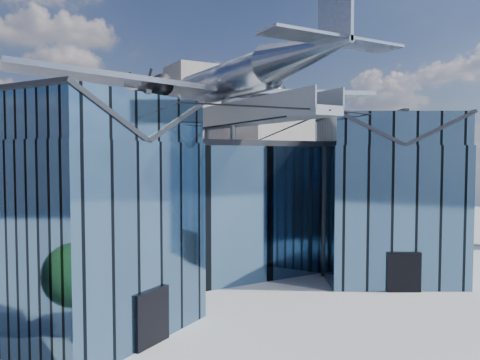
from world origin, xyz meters
TOP-DOWN VIEW (x-y plane):
  - ground_plane at (0.00, 0.00)m, footprint 120.00×120.00m
  - museum at (0.00, 5.82)m, footprint 32.88×24.50m
  - bg_towers at (1.45, 50.49)m, footprint 77.00×24.50m
  - tree_side_e at (20.25, 6.49)m, footprint 4.18×4.18m

SIDE VIEW (x-z plane):
  - ground_plane at x=0.00m, z-range 0.00..0.00m
  - tree_side_e at x=20.25m, z-range 1.07..7.14m
  - museum at x=0.00m, z-range -3.26..14.34m
  - bg_towers at x=1.45m, z-range -2.99..23.01m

